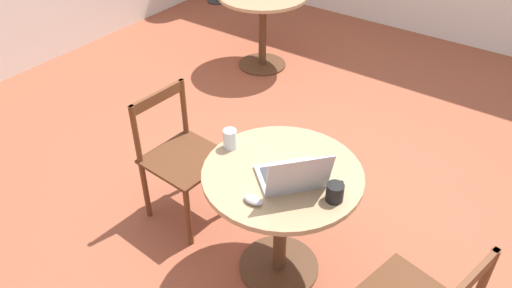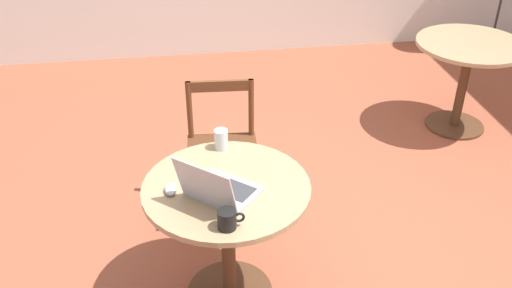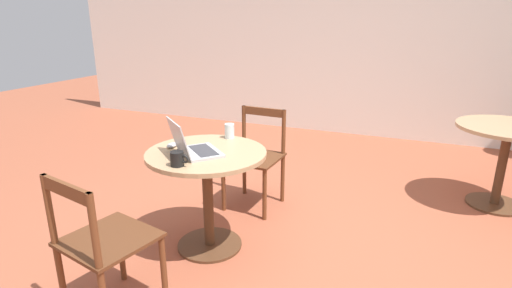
# 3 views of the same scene
# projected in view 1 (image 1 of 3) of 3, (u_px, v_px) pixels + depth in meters

# --- Properties ---
(ground_plane) EXTENTS (16.00, 16.00, 0.00)m
(ground_plane) POSITION_uv_depth(u_px,v_px,m) (296.00, 203.00, 3.42)
(ground_plane) COLOR #9E5138
(cafe_table_near) EXTENTS (0.83, 0.83, 0.74)m
(cafe_table_near) POSITION_uv_depth(u_px,v_px,m) (282.00, 197.00, 2.64)
(cafe_table_near) COLOR #51331E
(cafe_table_near) RESTS_ON ground_plane
(cafe_table_mid) EXTENTS (0.83, 0.83, 0.74)m
(cafe_table_mid) POSITION_uv_depth(u_px,v_px,m) (263.00, 12.00, 4.72)
(cafe_table_mid) COLOR #51331E
(cafe_table_mid) RESTS_ON ground_plane
(chair_near_back) EXTENTS (0.47, 0.47, 0.86)m
(chair_near_back) POSITION_uv_depth(u_px,v_px,m) (181.00, 157.00, 3.11)
(chair_near_back) COLOR brown
(chair_near_back) RESTS_ON ground_plane
(laptop) EXTENTS (0.43, 0.43, 0.25)m
(laptop) POSITION_uv_depth(u_px,v_px,m) (292.00, 176.00, 2.44)
(laptop) COLOR #B7B7BC
(laptop) RESTS_ON cafe_table_near
(mouse) EXTENTS (0.06, 0.10, 0.03)m
(mouse) POSITION_uv_depth(u_px,v_px,m) (253.00, 200.00, 2.35)
(mouse) COLOR #B7B7BC
(mouse) RESTS_ON cafe_table_near
(mug) EXTENTS (0.12, 0.09, 0.09)m
(mug) POSITION_uv_depth(u_px,v_px,m) (335.00, 192.00, 2.35)
(mug) COLOR black
(mug) RESTS_ON cafe_table_near
(drinking_glass) EXTENTS (0.07, 0.07, 0.11)m
(drinking_glass) POSITION_uv_depth(u_px,v_px,m) (230.00, 139.00, 2.68)
(drinking_glass) COLOR silver
(drinking_glass) RESTS_ON cafe_table_near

